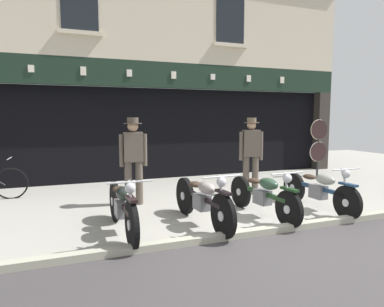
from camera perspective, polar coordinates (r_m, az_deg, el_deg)
name	(u,v)px	position (r m, az deg, el deg)	size (l,w,h in m)	color
ground	(319,262)	(4.87, 20.28, -16.48)	(23.24, 22.00, 0.18)	#9D9A90
shop_facade	(154,120)	(11.75, -6.24, 5.46)	(11.54, 4.42, 6.05)	black
motorcycle_left	(122,206)	(5.46, -11.44, -8.46)	(0.62, 2.10, 0.93)	black
motorcycle_center_left	(202,199)	(5.76, 1.73, -7.58)	(0.62, 2.11, 0.93)	black
motorcycle_center	(263,194)	(6.35, 11.68, -6.59)	(0.62, 2.06, 0.91)	black
motorcycle_center_right	(319,189)	(7.11, 20.29, -5.52)	(0.62, 2.04, 0.90)	black
salesman_left	(133,156)	(7.09, -9.67, -0.42)	(0.56, 0.37, 1.78)	brown
shopkeeper_center	(251,152)	(8.07, 9.73, 0.27)	(0.55, 0.35, 1.77)	brown
tyre_sign_pole	(319,141)	(11.08, 20.18, 1.88)	(0.61, 0.07, 1.71)	#232328
advert_board_near	(94,117)	(9.76, -15.96, 5.79)	(0.81, 0.03, 0.91)	beige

